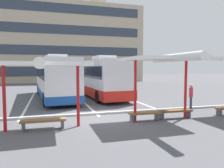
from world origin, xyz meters
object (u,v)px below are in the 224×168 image
waiting_shelter_1 (42,66)px  bench_2 (145,114)px  coach_bus_1 (99,78)px  bench_1 (43,122)px  waiting_passenger_0 (191,95)px  coach_bus_0 (55,78)px  bench_3 (175,112)px  waiting_shelter_2 (164,60)px

waiting_shelter_1 → bench_2: bearing=4.0°
coach_bus_1 → bench_1: 11.00m
waiting_shelter_1 → bench_1: waiting_shelter_1 is taller
coach_bus_1 → waiting_passenger_0: size_ratio=6.26×
coach_bus_0 → coach_bus_1: coach_bus_0 is taller
coach_bus_0 → waiting_shelter_1: size_ratio=2.68×
bench_3 → waiting_passenger_0: (2.40, 1.92, 0.61)m
bench_1 → bench_2: size_ratio=1.15×
waiting_shelter_2 → bench_3: size_ratio=2.38×
coach_bus_0 → bench_2: (4.12, -9.94, -1.45)m
coach_bus_0 → waiting_shelter_2: (5.02, -10.24, 1.30)m
coach_bus_1 → bench_2: size_ratio=6.20×
waiting_shelter_1 → bench_2: waiting_shelter_1 is taller
coach_bus_0 → bench_1: size_ratio=6.12×
bench_2 → waiting_passenger_0: waiting_passenger_0 is taller
coach_bus_0 → waiting_shelter_2: 11.48m
waiting_shelter_1 → waiting_shelter_2: size_ratio=0.98×
bench_1 → waiting_shelter_1: bearing=-90.0°
coach_bus_1 → bench_1: coach_bus_1 is taller
coach_bus_0 → waiting_shelter_1: (-0.79, -10.28, 0.99)m
waiting_shelter_1 → bench_3: bearing=3.3°
bench_2 → bench_3: (1.80, 0.05, 0.01)m
coach_bus_1 → bench_1: bearing=-116.1°
bench_1 → waiting_shelter_2: bearing=-1.1°
bench_3 → coach_bus_1: bearing=101.2°
coach_bus_1 → waiting_shelter_2: size_ratio=2.31×
bench_2 → waiting_shelter_2: bearing=-18.9°
coach_bus_0 → waiting_shelter_1: coach_bus_0 is taller
coach_bus_0 → waiting_shelter_2: coach_bus_0 is taller
bench_1 → coach_bus_1: bearing=63.9°
coach_bus_1 → waiting_shelter_2: (1.00, -9.91, 1.35)m
coach_bus_1 → bench_3: bearing=-78.8°
waiting_shelter_2 → waiting_passenger_0: waiting_shelter_2 is taller
coach_bus_1 → bench_2: bearing=-89.4°
bench_1 → coach_bus_0: bearing=85.5°
waiting_shelter_1 → coach_bus_0: bearing=85.6°
coach_bus_1 → waiting_shelter_1: coach_bus_1 is taller
coach_bus_0 → waiting_shelter_1: bearing=-94.4°
bench_3 → waiting_passenger_0: size_ratio=1.14×
coach_bus_0 → bench_2: size_ratio=7.01×
bench_2 → bench_3: bearing=1.5°
coach_bus_1 → waiting_passenger_0: coach_bus_1 is taller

